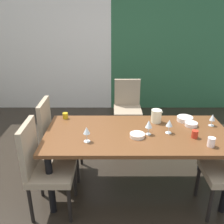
{
  "coord_description": "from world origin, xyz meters",
  "views": [
    {
      "loc": [
        0.17,
        -2.45,
        2.0
      ],
      "look_at": [
        0.18,
        0.28,
        0.85
      ],
      "focal_mm": 40.0,
      "sensor_mm": 36.0,
      "label": 1
    }
  ],
  "objects": [
    {
      "name": "chair_head_far",
      "position": [
        0.42,
        1.33,
        0.53
      ],
      "size": [
        0.44,
        0.45,
        0.93
      ],
      "rotation": [
        0.0,
        0.0,
        3.14
      ],
      "color": "gray",
      "rests_on": "ground_plane"
    },
    {
      "name": "chair_left_near",
      "position": [
        -0.52,
        -0.37,
        0.55
      ],
      "size": [
        0.44,
        0.44,
        1.0
      ],
      "rotation": [
        0.0,
        0.0,
        -1.57
      ],
      "color": "gray",
      "rests_on": "ground_plane"
    },
    {
      "name": "wine_glass_left",
      "position": [
        1.31,
        0.12,
        0.85
      ],
      "size": [
        0.06,
        0.06,
        0.14
      ],
      "color": "silver",
      "rests_on": "dining_table"
    },
    {
      "name": "pitcher_west",
      "position": [
        0.69,
        0.21,
        0.83
      ],
      "size": [
        0.14,
        0.12,
        0.15
      ],
      "color": "#F4EEC9",
      "rests_on": "dining_table"
    },
    {
      "name": "dining_table",
      "position": [
        0.44,
        -0.06,
        0.67
      ],
      "size": [
        1.99,
        0.92,
        0.75
      ],
      "color": "brown",
      "rests_on": "ground_plane"
    },
    {
      "name": "garden_window_panel",
      "position": [
        1.51,
        2.6,
        1.3
      ],
      "size": [
        2.71,
        0.1,
        2.61
      ],
      "primitive_type": "cube",
      "color": "#2D5E3D",
      "rests_on": "ground_plane"
    },
    {
      "name": "cup_rear",
      "position": [
        -0.4,
        0.32,
        0.79
      ],
      "size": [
        0.06,
        0.06,
        0.07
      ],
      "primitive_type": "cylinder",
      "color": "gold",
      "rests_on": "dining_table"
    },
    {
      "name": "back_panel_interior",
      "position": [
        -1.36,
        2.6,
        1.3
      ],
      "size": [
        3.02,
        0.1,
        2.61
      ],
      "primitive_type": "cube",
      "color": "silver",
      "rests_on": "ground_plane"
    },
    {
      "name": "wine_glass_south",
      "position": [
        -0.08,
        -0.25,
        0.87
      ],
      "size": [
        0.07,
        0.07,
        0.16
      ],
      "color": "silver",
      "rests_on": "dining_table"
    },
    {
      "name": "serving_bowl_corner",
      "position": [
        1.04,
        0.25,
        0.77
      ],
      "size": [
        0.19,
        0.19,
        0.05
      ],
      "primitive_type": "cylinder",
      "color": "silver",
      "rests_on": "dining_table"
    },
    {
      "name": "chair_left_far",
      "position": [
        -0.52,
        0.26,
        0.55
      ],
      "size": [
        0.44,
        0.44,
        0.99
      ],
      "rotation": [
        0.0,
        0.0,
        -1.57
      ],
      "color": "gray",
      "rests_on": "ground_plane"
    },
    {
      "name": "cup_east",
      "position": [
        1.13,
        -0.34,
        0.8
      ],
      "size": [
        0.07,
        0.07,
        0.09
      ],
      "primitive_type": "cylinder",
      "color": "white",
      "rests_on": "dining_table"
    },
    {
      "name": "serving_bowl_north",
      "position": [
        0.43,
        -0.16,
        0.77
      ],
      "size": [
        0.16,
        0.16,
        0.04
      ],
      "primitive_type": "cylinder",
      "color": "white",
      "rests_on": "dining_table"
    },
    {
      "name": "serving_bowl_front",
      "position": [
        1.07,
        0.11,
        0.77
      ],
      "size": [
        0.14,
        0.14,
        0.04
      ],
      "primitive_type": "cylinder",
      "color": "white",
      "rests_on": "dining_table"
    },
    {
      "name": "ground_plane",
      "position": [
        0.0,
        0.0,
        -0.01
      ],
      "size": [
        5.74,
        5.31,
        0.02
      ],
      "primitive_type": "cube",
      "color": "black"
    },
    {
      "name": "cup_center",
      "position": [
        1.03,
        -0.17,
        0.79
      ],
      "size": [
        0.07,
        0.07,
        0.08
      ],
      "primitive_type": "cylinder",
      "color": "red",
      "rests_on": "dining_table"
    },
    {
      "name": "wine_glass_right",
      "position": [
        0.78,
        -0.06,
        0.86
      ],
      "size": [
        0.07,
        0.07,
        0.15
      ],
      "color": "silver",
      "rests_on": "dining_table"
    },
    {
      "name": "wine_glass_near_shelf",
      "position": [
        0.56,
        -0.1,
        0.87
      ],
      "size": [
        0.07,
        0.07,
        0.16
      ],
      "color": "silver",
      "rests_on": "dining_table"
    }
  ]
}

